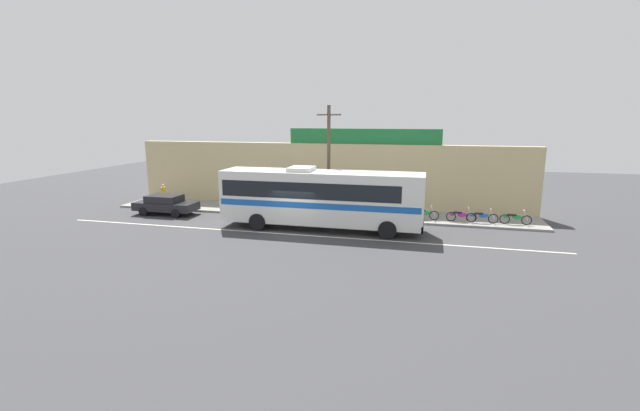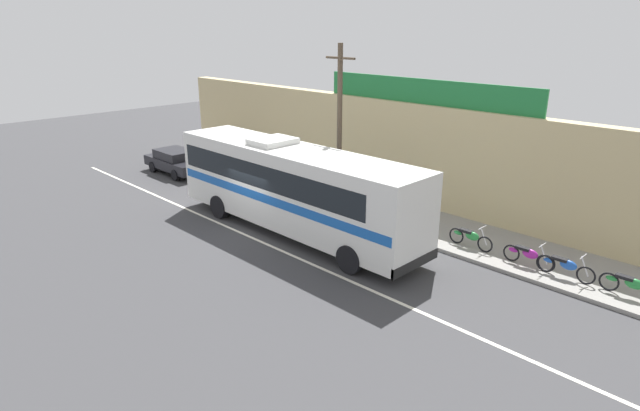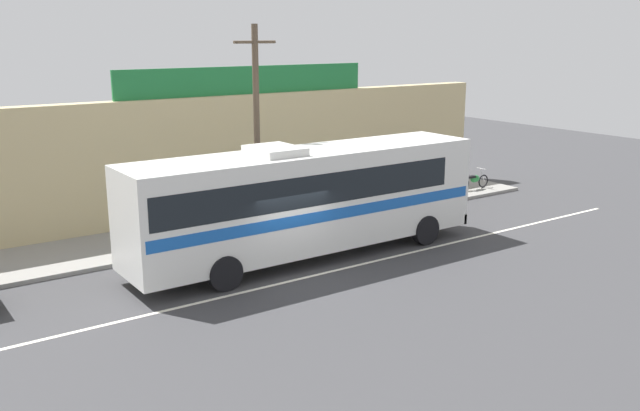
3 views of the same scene
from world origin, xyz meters
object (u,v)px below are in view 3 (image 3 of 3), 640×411
(intercity_bus, at_px, (306,196))
(utility_pole, at_px, (257,129))
(motorcycle_green, at_px, (423,190))
(motorcycle_purple, at_px, (444,186))
(motorcycle_blue, at_px, (382,196))
(motorcycle_orange, at_px, (473,180))

(intercity_bus, distance_m, utility_pole, 3.44)
(intercity_bus, bearing_deg, motorcycle_green, 22.18)
(intercity_bus, relative_size, motorcycle_purple, 6.36)
(motorcycle_purple, height_order, motorcycle_blue, same)
(utility_pole, distance_m, motorcycle_green, 9.20)
(intercity_bus, bearing_deg, motorcycle_blue, 29.41)
(utility_pole, relative_size, motorcycle_green, 3.99)
(motorcycle_orange, distance_m, motorcycle_green, 3.25)
(utility_pole, relative_size, motorcycle_purple, 3.83)
(motorcycle_green, bearing_deg, motorcycle_purple, 1.08)
(intercity_bus, height_order, motorcycle_orange, intercity_bus)
(motorcycle_purple, bearing_deg, motorcycle_orange, 2.03)
(utility_pole, xyz_separation_m, motorcycle_green, (8.54, 0.56, -3.37))
(motorcycle_blue, bearing_deg, utility_pole, -174.59)
(intercity_bus, relative_size, motorcycle_orange, 6.43)
(motorcycle_blue, relative_size, motorcycle_green, 1.00)
(motorcycle_purple, distance_m, motorcycle_green, 1.29)
(utility_pole, xyz_separation_m, motorcycle_orange, (11.80, 0.65, -3.37))
(intercity_bus, bearing_deg, motorcycle_purple, 19.61)
(utility_pole, height_order, motorcycle_green, utility_pole)
(motorcycle_purple, bearing_deg, intercity_bus, -160.39)
(motorcycle_purple, bearing_deg, motorcycle_green, -178.92)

